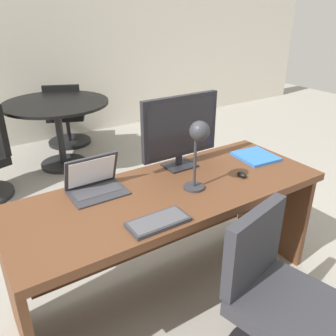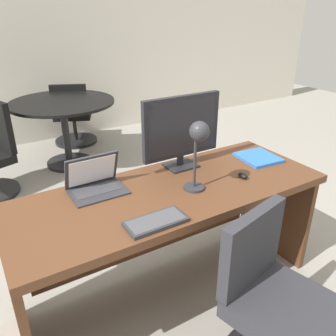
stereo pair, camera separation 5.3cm
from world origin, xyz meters
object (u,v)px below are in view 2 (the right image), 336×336
(keyboard, at_px, (156,222))
(book, at_px, (258,158))
(desk_lamp, at_px, (198,141))
(monitor, at_px, (182,129))
(desk, at_px, (167,214))
(laptop, at_px, (94,179))
(meeting_table, at_px, (64,117))
(mouse, at_px, (243,176))
(meeting_chair_near, at_px, (73,119))
(office_chair, at_px, (274,314))

(keyboard, xyz_separation_m, book, (0.98, 0.32, -0.00))
(desk_lamp, bearing_deg, monitor, 72.04)
(desk, xyz_separation_m, keyboard, (-0.25, -0.30, 0.21))
(laptop, xyz_separation_m, meeting_table, (0.41, 2.11, -0.25))
(keyboard, xyz_separation_m, desk_lamp, (0.36, 0.17, 0.29))
(keyboard, relative_size, mouse, 4.14)
(laptop, bearing_deg, monitor, 0.65)
(meeting_chair_near, bearing_deg, keyboard, -99.85)
(monitor, height_order, book, monitor)
(desk, bearing_deg, book, 1.18)
(mouse, height_order, desk_lamp, desk_lamp)
(book, bearing_deg, mouse, -150.34)
(meeting_table, bearing_deg, keyboard, -96.18)
(laptop, relative_size, office_chair, 0.36)
(mouse, distance_m, desk_lamp, 0.44)
(desk_lamp, xyz_separation_m, meeting_chair_near, (0.20, 3.04, -0.72))
(monitor, bearing_deg, book, -18.26)
(office_chair, bearing_deg, mouse, 63.76)
(desk, distance_m, laptop, 0.49)
(monitor, bearing_deg, meeting_table, 94.97)
(monitor, xyz_separation_m, keyboard, (-0.46, -0.49, -0.25))
(book, distance_m, meeting_table, 2.39)
(keyboard, distance_m, book, 1.03)
(desk, xyz_separation_m, laptop, (-0.37, 0.18, 0.26))
(desk, height_order, monitor, monitor)
(desk_lamp, distance_m, meeting_chair_near, 3.13)
(monitor, bearing_deg, meeting_chair_near, 88.03)
(monitor, distance_m, keyboard, 0.72)
(monitor, distance_m, laptop, 0.62)
(mouse, bearing_deg, meeting_table, 99.58)
(keyboard, xyz_separation_m, meeting_chair_near, (0.56, 3.21, -0.43))
(meeting_chair_near, bearing_deg, mouse, -87.46)
(laptop, distance_m, office_chair, 1.17)
(mouse, relative_size, meeting_table, 0.06)
(book, xyz_separation_m, meeting_table, (-0.70, 2.28, -0.20))
(desk_lamp, height_order, office_chair, desk_lamp)
(laptop, height_order, meeting_table, laptop)
(meeting_table, bearing_deg, desk_lamp, -88.10)
(keyboard, relative_size, office_chair, 0.35)
(desk, bearing_deg, desk_lamp, -48.41)
(desk, distance_m, mouse, 0.52)
(desk, height_order, office_chair, office_chair)
(laptop, xyz_separation_m, keyboard, (0.13, -0.48, -0.05))
(desk_lamp, height_order, meeting_table, desk_lamp)
(monitor, height_order, mouse, monitor)
(laptop, bearing_deg, desk_lamp, -32.44)
(keyboard, distance_m, office_chair, 0.73)
(keyboard, distance_m, mouse, 0.71)
(mouse, distance_m, meeting_chair_near, 3.10)
(laptop, relative_size, keyboard, 1.02)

